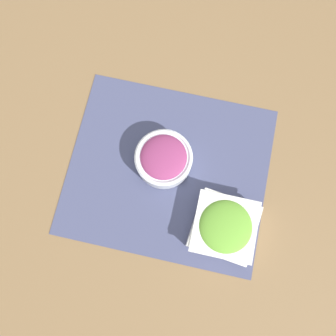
{
  "coord_description": "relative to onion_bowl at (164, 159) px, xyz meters",
  "views": [
    {
      "loc": [
        -0.04,
        0.18,
        0.9
      ],
      "look_at": [
        0.0,
        0.0,
        0.03
      ],
      "focal_mm": 35.0,
      "sensor_mm": 36.0,
      "label": 1
    }
  ],
  "objects": [
    {
      "name": "onion_bowl",
      "position": [
        0.0,
        0.0,
        0.0
      ],
      "size": [
        0.16,
        0.16,
        0.07
      ],
      "color": "silver",
      "rests_on": "placemat"
    },
    {
      "name": "ground_plane",
      "position": [
        -0.02,
        0.02,
        -0.04
      ],
      "size": [
        3.0,
        3.0,
        0.0
      ],
      "primitive_type": "plane",
      "color": "olive"
    },
    {
      "name": "lettuce_bowl",
      "position": [
        -0.19,
        0.14,
        -0.0
      ],
      "size": [
        0.17,
        0.17,
        0.07
      ],
      "color": "white",
      "rests_on": "placemat"
    },
    {
      "name": "placemat",
      "position": [
        -0.02,
        0.02,
        -0.04
      ],
      "size": [
        0.55,
        0.48,
        0.0
      ],
      "color": "#474C70",
      "rests_on": "ground_plane"
    }
  ]
}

